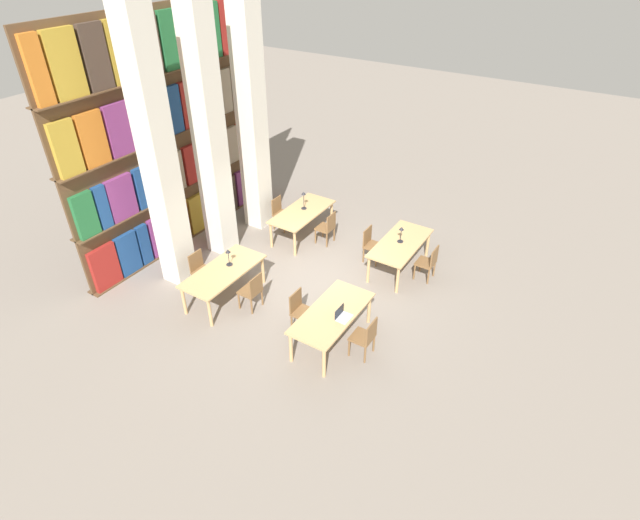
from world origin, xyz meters
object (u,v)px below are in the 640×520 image
at_px(pillar_center, 209,133).
at_px(desk_lamp_2, 304,197).
at_px(chair_5, 201,269).
at_px(reading_table_2, 223,273).
at_px(chair_2, 428,262).
at_px(chair_4, 252,290).
at_px(pillar_left, 158,156).
at_px(pillar_right, 251,115).
at_px(laptop, 343,316).
at_px(chair_1, 301,310).
at_px(chair_3, 371,244).
at_px(reading_table_1, 400,245).
at_px(reading_table_3, 302,214).
at_px(desk_lamp_1, 228,255).
at_px(chair_6, 327,227).
at_px(chair_0, 365,337).
at_px(desk_lamp_0, 401,232).
at_px(chair_7, 280,212).
at_px(reading_table_0, 332,315).

relative_size(pillar_center, desk_lamp_2, 12.60).
bearing_deg(chair_5, reading_table_2, 86.78).
bearing_deg(chair_2, chair_4, 137.18).
relative_size(pillar_left, desk_lamp_2, 12.60).
distance_m(pillar_left, pillar_right, 2.98).
height_order(laptop, desk_lamp_2, desk_lamp_2).
height_order(chair_1, chair_3, same).
distance_m(laptop, chair_5, 3.66).
distance_m(reading_table_2, desk_lamp_2, 3.21).
xyz_separation_m(reading_table_1, reading_table_3, (0.03, 2.76, 0.00)).
bearing_deg(desk_lamp_1, pillar_center, 47.37).
bearing_deg(pillar_center, chair_6, -53.00).
height_order(chair_1, desk_lamp_2, desk_lamp_2).
xyz_separation_m(pillar_left, chair_0, (0.04, -4.80, -2.54)).
bearing_deg(reading_table_3, chair_5, 166.91).
bearing_deg(chair_5, reading_table_1, 130.77).
bearing_deg(laptop, chair_1, 88.37).
distance_m(chair_0, chair_1, 1.45).
bearing_deg(chair_5, pillar_right, -167.02).
height_order(pillar_right, chair_3, pillar_right).
distance_m(chair_4, desk_lamp_1, 0.93).
distance_m(chair_6, desk_lamp_2, 0.96).
bearing_deg(laptop, desk_lamp_0, 3.77).
distance_m(pillar_right, laptop, 5.70).
xyz_separation_m(laptop, chair_4, (0.01, 2.19, -0.31)).
xyz_separation_m(pillar_left, desk_lamp_1, (0.21, -1.39, -2.01)).
bearing_deg(reading_table_3, chair_6, -86.71).
bearing_deg(chair_7, chair_6, 90.00).
height_order(chair_2, chair_3, same).
height_order(pillar_left, chair_7, pillar_left).
relative_size(reading_table_1, desk_lamp_0, 4.86).
relative_size(chair_0, reading_table_3, 0.45).
relative_size(pillar_center, chair_0, 6.97).
relative_size(chair_3, chair_5, 1.00).
xyz_separation_m(chair_1, chair_6, (3.04, 1.24, 0.00)).
xyz_separation_m(reading_table_3, chair_7, (0.04, 0.73, -0.19)).
xyz_separation_m(pillar_right, chair_6, (0.10, -2.11, -2.54)).
height_order(pillar_left, chair_5, pillar_left).
distance_m(chair_2, chair_5, 5.13).
relative_size(reading_table_2, reading_table_3, 1.00).
height_order(pillar_left, laptop, pillar_left).
xyz_separation_m(pillar_right, desk_lamp_2, (0.19, -1.35, -1.95)).
bearing_deg(reading_table_3, pillar_right, 92.37).
bearing_deg(reading_table_1, chair_6, 87.98).
height_order(chair_2, chair_4, same).
relative_size(pillar_left, pillar_right, 1.00).
height_order(chair_5, chair_6, same).
distance_m(pillar_right, chair_2, 5.49).
relative_size(desk_lamp_0, chair_7, 0.46).
bearing_deg(reading_table_3, reading_table_0, -138.09).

